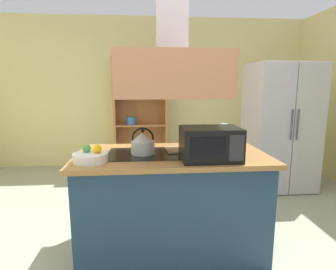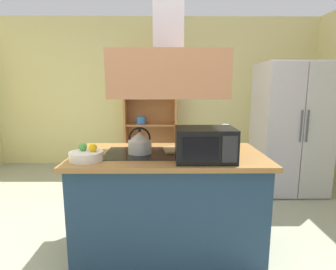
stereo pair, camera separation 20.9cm
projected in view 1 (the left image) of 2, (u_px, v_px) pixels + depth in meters
The scene contains 11 objects.
ground_plane at pixel (149, 257), 2.40m from camera, with size 7.80×7.80×0.00m, color #999D86.
wall_back at pixel (145, 93), 5.10m from camera, with size 6.00×0.12×2.70m, color #DACF86.
kitchen_island at pixel (171, 201), 2.46m from camera, with size 1.65×0.88×0.90m.
range_hood at pixel (172, 60), 2.24m from camera, with size 0.90×0.70×1.32m.
refrigerator at pixel (280, 127), 3.93m from camera, with size 0.90×0.78×1.79m.
dish_cabinet at pixel (141, 119), 4.96m from camera, with size 0.94×0.40×1.97m.
kettle at pixel (143, 143), 2.34m from camera, with size 0.21×0.21×0.23m.
cutting_board at pixel (184, 149), 2.50m from camera, with size 0.34×0.24×0.02m, color tan.
microwave at pixel (210, 144), 2.16m from camera, with size 0.46×0.35×0.26m.
wine_glass_on_counter at pixel (224, 129), 2.75m from camera, with size 0.08×0.08×0.21m.
fruit_bowl at pixel (91, 157), 2.11m from camera, with size 0.27×0.27×0.13m.
Camera 1 is at (-0.02, -2.17, 1.48)m, focal length 29.18 mm.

